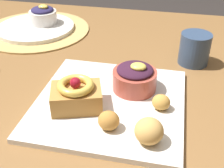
{
  "coord_description": "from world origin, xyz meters",
  "views": [
    {
      "loc": [
        0.17,
        -0.57,
        1.11
      ],
      "look_at": [
        0.06,
        -0.06,
        0.77
      ],
      "focal_mm": 47.06,
      "sensor_mm": 36.0,
      "label": 1
    }
  ],
  "objects_px": {
    "front_plate": "(110,102)",
    "back_plate": "(36,27)",
    "cake_slice": "(76,95)",
    "fritter_back": "(109,120)",
    "back_ramekin": "(43,15)",
    "berry_ramekin": "(135,78)",
    "coffee_mug": "(195,49)",
    "fritter_front": "(149,131)",
    "fritter_middle": "(161,102)"
  },
  "relations": [
    {
      "from": "front_plate",
      "to": "back_plate",
      "type": "distance_m",
      "value": 0.47
    },
    {
      "from": "cake_slice",
      "to": "back_plate",
      "type": "height_order",
      "value": "cake_slice"
    },
    {
      "from": "fritter_back",
      "to": "back_plate",
      "type": "relative_size",
      "value": 0.16
    },
    {
      "from": "front_plate",
      "to": "back_ramekin",
      "type": "xyz_separation_m",
      "value": [
        -0.31,
        0.37,
        0.04
      ]
    },
    {
      "from": "cake_slice",
      "to": "fritter_back",
      "type": "relative_size",
      "value": 2.94
    },
    {
      "from": "cake_slice",
      "to": "berry_ramekin",
      "type": "distance_m",
      "value": 0.14
    },
    {
      "from": "back_plate",
      "to": "coffee_mug",
      "type": "height_order",
      "value": "coffee_mug"
    },
    {
      "from": "berry_ramekin",
      "to": "fritter_back",
      "type": "height_order",
      "value": "berry_ramekin"
    },
    {
      "from": "cake_slice",
      "to": "fritter_front",
      "type": "xyz_separation_m",
      "value": [
        0.15,
        -0.07,
        -0.01
      ]
    },
    {
      "from": "fritter_middle",
      "to": "fritter_front",
      "type": "bearing_deg",
      "value": -98.17
    },
    {
      "from": "berry_ramekin",
      "to": "fritter_middle",
      "type": "bearing_deg",
      "value": -43.97
    },
    {
      "from": "front_plate",
      "to": "coffee_mug",
      "type": "bearing_deg",
      "value": 52.52
    },
    {
      "from": "fritter_middle",
      "to": "back_ramekin",
      "type": "xyz_separation_m",
      "value": [
        -0.41,
        0.38,
        0.02
      ]
    },
    {
      "from": "fritter_front",
      "to": "back_plate",
      "type": "bearing_deg",
      "value": 133.1
    },
    {
      "from": "fritter_back",
      "to": "back_ramekin",
      "type": "height_order",
      "value": "back_ramekin"
    },
    {
      "from": "berry_ramekin",
      "to": "back_ramekin",
      "type": "height_order",
      "value": "back_ramekin"
    },
    {
      "from": "cake_slice",
      "to": "fritter_front",
      "type": "height_order",
      "value": "cake_slice"
    },
    {
      "from": "back_plate",
      "to": "back_ramekin",
      "type": "xyz_separation_m",
      "value": [
        0.02,
        0.03,
        0.03
      ]
    },
    {
      "from": "back_ramekin",
      "to": "coffee_mug",
      "type": "distance_m",
      "value": 0.5
    },
    {
      "from": "fritter_middle",
      "to": "back_ramekin",
      "type": "relative_size",
      "value": 0.41
    },
    {
      "from": "fritter_middle",
      "to": "front_plate",
      "type": "bearing_deg",
      "value": 176.48
    },
    {
      "from": "fritter_back",
      "to": "coffee_mug",
      "type": "relative_size",
      "value": 0.49
    },
    {
      "from": "fritter_middle",
      "to": "fritter_back",
      "type": "bearing_deg",
      "value": -138.28
    },
    {
      "from": "fritter_front",
      "to": "fritter_middle",
      "type": "height_order",
      "value": "fritter_front"
    },
    {
      "from": "back_plate",
      "to": "coffee_mug",
      "type": "relative_size",
      "value": 3.02
    },
    {
      "from": "cake_slice",
      "to": "fritter_middle",
      "type": "height_order",
      "value": "cake_slice"
    },
    {
      "from": "berry_ramekin",
      "to": "back_plate",
      "type": "xyz_separation_m",
      "value": [
        -0.37,
        0.29,
        -0.03
      ]
    },
    {
      "from": "fritter_front",
      "to": "back_plate",
      "type": "xyz_separation_m",
      "value": [
        -0.42,
        0.45,
        -0.02
      ]
    },
    {
      "from": "front_plate",
      "to": "back_ramekin",
      "type": "height_order",
      "value": "back_ramekin"
    },
    {
      "from": "berry_ramekin",
      "to": "fritter_front",
      "type": "height_order",
      "value": "berry_ramekin"
    },
    {
      "from": "front_plate",
      "to": "cake_slice",
      "type": "distance_m",
      "value": 0.08
    },
    {
      "from": "coffee_mug",
      "to": "fritter_back",
      "type": "bearing_deg",
      "value": -116.63
    },
    {
      "from": "front_plate",
      "to": "back_ramekin",
      "type": "distance_m",
      "value": 0.48
    },
    {
      "from": "fritter_front",
      "to": "fritter_back",
      "type": "distance_m",
      "value": 0.08
    },
    {
      "from": "cake_slice",
      "to": "fritter_middle",
      "type": "distance_m",
      "value": 0.17
    },
    {
      "from": "fritter_middle",
      "to": "coffee_mug",
      "type": "bearing_deg",
      "value": 73.86
    },
    {
      "from": "back_ramekin",
      "to": "coffee_mug",
      "type": "xyz_separation_m",
      "value": [
        0.48,
        -0.14,
        -0.0
      ]
    },
    {
      "from": "fritter_front",
      "to": "fritter_middle",
      "type": "bearing_deg",
      "value": 81.83
    },
    {
      "from": "fritter_middle",
      "to": "berry_ramekin",
      "type": "bearing_deg",
      "value": 136.03
    },
    {
      "from": "berry_ramekin",
      "to": "fritter_front",
      "type": "bearing_deg",
      "value": -72.87
    },
    {
      "from": "fritter_front",
      "to": "back_ramekin",
      "type": "distance_m",
      "value": 0.62
    },
    {
      "from": "coffee_mug",
      "to": "cake_slice",
      "type": "bearing_deg",
      "value": -131.87
    },
    {
      "from": "cake_slice",
      "to": "fritter_middle",
      "type": "relative_size",
      "value": 3.22
    },
    {
      "from": "fritter_middle",
      "to": "back_ramekin",
      "type": "bearing_deg",
      "value": 137.82
    },
    {
      "from": "back_plate",
      "to": "back_ramekin",
      "type": "height_order",
      "value": "back_ramekin"
    },
    {
      "from": "front_plate",
      "to": "back_plate",
      "type": "height_order",
      "value": "back_plate"
    },
    {
      "from": "cake_slice",
      "to": "back_ramekin",
      "type": "xyz_separation_m",
      "value": [
        -0.25,
        0.4,
        0.0
      ]
    },
    {
      "from": "fritter_back",
      "to": "back_ramekin",
      "type": "bearing_deg",
      "value": 125.47
    },
    {
      "from": "fritter_back",
      "to": "coffee_mug",
      "type": "xyz_separation_m",
      "value": [
        0.16,
        0.31,
        0.01
      ]
    },
    {
      "from": "berry_ramekin",
      "to": "fritter_middle",
      "type": "height_order",
      "value": "berry_ramekin"
    }
  ]
}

